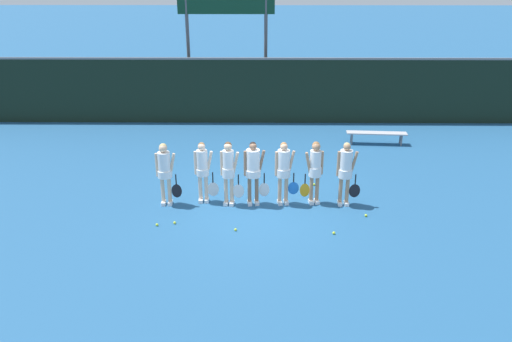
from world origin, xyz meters
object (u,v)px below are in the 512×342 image
(player_3, at_px, (253,168))
(tennis_ball_6, at_px, (366,215))
(player_6, at_px, (346,169))
(tennis_ball_1, at_px, (334,233))
(player_5, at_px, (315,167))
(tennis_ball_5, at_px, (313,173))
(tennis_ball_3, at_px, (235,230))
(tennis_ball_0, at_px, (175,223))
(player_1, at_px, (203,168))
(bench_courtside, at_px, (377,134))
(scoreboard, at_px, (226,4))
(tennis_ball_4, at_px, (314,184))
(tennis_ball_2, at_px, (157,225))
(player_2, at_px, (229,169))
(player_4, at_px, (284,168))
(player_0, at_px, (165,169))

(player_3, xyz_separation_m, tennis_ball_6, (2.90, -0.72, -1.01))
(player_6, height_order, tennis_ball_1, player_6)
(player_5, bearing_deg, player_3, 172.31)
(player_5, xyz_separation_m, tennis_ball_5, (0.18, 2.02, -1.00))
(tennis_ball_3, bearing_deg, tennis_ball_6, 13.01)
(tennis_ball_0, xyz_separation_m, tennis_ball_1, (3.91, -0.48, 0.00))
(player_1, distance_m, tennis_ball_0, 1.71)
(bench_courtside, height_order, player_5, player_5)
(scoreboard, distance_m, tennis_ball_4, 9.29)
(bench_courtside, relative_size, tennis_ball_0, 32.72)
(tennis_ball_1, relative_size, tennis_ball_6, 1.00)
(player_5, bearing_deg, scoreboard, 97.63)
(tennis_ball_0, bearing_deg, tennis_ball_2, -165.56)
(tennis_ball_4, xyz_separation_m, tennis_ball_5, (0.05, 0.88, -0.00))
(player_1, bearing_deg, player_5, -4.15)
(player_5, distance_m, tennis_ball_0, 3.92)
(player_2, xyz_separation_m, player_6, (3.07, 0.02, -0.01))
(player_4, height_order, tennis_ball_2, player_4)
(tennis_ball_5, bearing_deg, tennis_ball_1, -87.70)
(player_4, bearing_deg, player_5, -6.91)
(bench_courtside, bearing_deg, player_1, -136.17)
(player_3, xyz_separation_m, tennis_ball_2, (-2.37, -1.26, -1.02))
(player_6, xyz_separation_m, tennis_ball_2, (-4.80, -1.24, -1.00))
(player_0, height_order, tennis_ball_2, player_0)
(player_1, distance_m, player_6, 3.78)
(bench_courtside, height_order, tennis_ball_1, bench_courtside)
(tennis_ball_0, bearing_deg, tennis_ball_1, -7.00)
(tennis_ball_5, bearing_deg, player_1, -148.24)
(scoreboard, distance_m, player_1, 9.34)
(tennis_ball_1, bearing_deg, tennis_ball_6, 43.86)
(player_1, relative_size, player_4, 0.97)
(tennis_ball_5, bearing_deg, player_3, -130.78)
(player_0, relative_size, player_3, 0.98)
(bench_courtside, xyz_separation_m, tennis_ball_5, (-2.54, -2.79, -0.35))
(player_3, bearing_deg, tennis_ball_1, -47.68)
(player_5, relative_size, player_6, 0.99)
(scoreboard, bearing_deg, tennis_ball_5, -65.77)
(player_4, height_order, tennis_ball_3, player_4)
(bench_courtside, height_order, player_0, player_0)
(tennis_ball_0, relative_size, tennis_ball_3, 1.02)
(player_0, relative_size, tennis_ball_6, 25.18)
(player_5, distance_m, tennis_ball_3, 2.76)
(player_4, height_order, player_6, player_6)
(player_1, bearing_deg, bench_courtside, 36.87)
(player_0, xyz_separation_m, player_3, (2.33, 0.03, 0.02))
(scoreboard, bearing_deg, tennis_ball_4, -68.61)
(player_1, bearing_deg, scoreboard, 86.14)
(player_1, distance_m, tennis_ball_2, 1.98)
(scoreboard, height_order, tennis_ball_1, scoreboard)
(player_2, relative_size, tennis_ball_5, 27.37)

